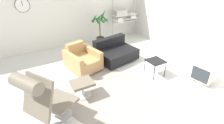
{
  "coord_description": "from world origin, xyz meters",
  "views": [
    {
      "loc": [
        -1.45,
        -2.87,
        2.58
      ],
      "look_at": [
        0.39,
        0.33,
        0.55
      ],
      "focal_mm": 28.0,
      "sensor_mm": 36.0,
      "label": 1
    }
  ],
  "objects": [
    {
      "name": "round_rug",
      "position": [
        0.09,
        -0.07,
        0.0
      ],
      "size": [
        2.03,
        2.03,
        0.01
      ],
      "color": "gray",
      "rests_on": "ground_plane"
    },
    {
      "name": "wall_back",
      "position": [
        -0.0,
        3.19,
        1.4
      ],
      "size": [
        12.0,
        0.09,
        2.8
      ],
      "color": "silver",
      "rests_on": "ground_plane"
    },
    {
      "name": "lounge_chair",
      "position": [
        -1.33,
        -0.34,
        0.71
      ],
      "size": [
        1.03,
        0.93,
        1.18
      ],
      "rotation": [
        0.0,
        0.0,
        -1.04
      ],
      "color": "#BCBCC1",
      "rests_on": "ground_plane"
    },
    {
      "name": "potted_plant",
      "position": [
        1.22,
        2.66,
        0.57
      ],
      "size": [
        0.61,
        0.62,
        1.3
      ],
      "color": "brown",
      "rests_on": "ground_plane"
    },
    {
      "name": "ottoman",
      "position": [
        -0.47,
        0.16,
        0.28
      ],
      "size": [
        0.48,
        0.41,
        0.37
      ],
      "color": "#BCBCC1",
      "rests_on": "ground_plane"
    },
    {
      "name": "shelf_unit",
      "position": [
        2.33,
        2.85,
        0.87
      ],
      "size": [
        1.05,
        0.28,
        1.62
      ],
      "color": "#BCBCC1",
      "rests_on": "ground_plane"
    },
    {
      "name": "crt_television",
      "position": [
        2.37,
        -0.83,
        0.26
      ],
      "size": [
        0.55,
        0.54,
        0.49
      ],
      "rotation": [
        0.0,
        0.0,
        1.72
      ],
      "color": "beige",
      "rests_on": "ground_plane"
    },
    {
      "name": "couch_low",
      "position": [
        1.06,
        1.3,
        0.24
      ],
      "size": [
        1.26,
        1.05,
        0.65
      ],
      "rotation": [
        0.0,
        0.0,
        3.3
      ],
      "color": "black",
      "rests_on": "ground_plane"
    },
    {
      "name": "ground_plane",
      "position": [
        0.0,
        0.0,
        0.0
      ],
      "size": [
        12.0,
        12.0,
        0.0
      ],
      "primitive_type": "plane",
      "color": "silver"
    },
    {
      "name": "armchair_red",
      "position": [
        -0.03,
        1.27,
        0.27
      ],
      "size": [
        0.93,
        1.04,
        0.71
      ],
      "rotation": [
        0.0,
        0.0,
        3.36
      ],
      "color": "silver",
      "rests_on": "ground_plane"
    },
    {
      "name": "wall_right",
      "position": [
        3.17,
        0.0,
        1.4
      ],
      "size": [
        0.06,
        12.0,
        2.8
      ],
      "color": "silver",
      "rests_on": "ground_plane"
    },
    {
      "name": "side_table",
      "position": [
        1.5,
        0.01,
        0.39
      ],
      "size": [
        0.42,
        0.42,
        0.44
      ],
      "color": "black",
      "rests_on": "ground_plane"
    }
  ]
}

